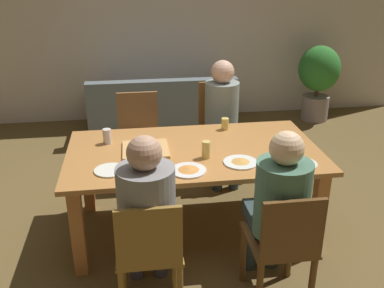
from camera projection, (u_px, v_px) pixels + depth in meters
name	position (u px, v px, depth m)	size (l,w,h in m)	color
ground_plane	(194.00, 228.00, 3.77)	(20.00, 20.00, 0.00)	brown
back_wall	(162.00, 15.00, 5.95)	(7.11, 0.12, 2.88)	silver
dining_table	(194.00, 162.00, 3.52)	(2.00, 1.10, 0.74)	#BA7B3F
chair_0	(149.00, 253.00, 2.65)	(0.41, 0.40, 0.87)	olive
person_0	(147.00, 209.00, 2.69)	(0.35, 0.55, 1.23)	#423E4E
chair_1	(219.00, 125.00, 4.55)	(0.42, 0.46, 0.98)	brown
person_1	(223.00, 112.00, 4.34)	(0.34, 0.50, 1.24)	#2E3E44
chair_2	(283.00, 246.00, 2.74)	(0.40, 0.45, 0.88)	brown
person_2	(278.00, 201.00, 2.78)	(0.34, 0.56, 1.22)	#2E3E40
chair_3	(139.00, 133.00, 4.46)	(0.44, 0.44, 0.90)	brown
pizza_box_0	(146.00, 149.00, 3.46)	(0.36, 0.36, 0.02)	tan
plate_0	(188.00, 170.00, 3.13)	(0.26, 0.26, 0.03)	white
plate_1	(301.00, 163.00, 3.23)	(0.23, 0.23, 0.03)	white
plate_2	(110.00, 170.00, 3.13)	(0.23, 0.23, 0.01)	white
plate_3	(240.00, 162.00, 3.25)	(0.26, 0.26, 0.03)	white
drinking_glass_0	(225.00, 124.00, 3.88)	(0.07, 0.07, 0.10)	#DFC560
drinking_glass_1	(206.00, 150.00, 3.32)	(0.07, 0.07, 0.14)	#E1C161
drinking_glass_2	(107.00, 136.00, 3.58)	(0.07, 0.07, 0.12)	silver
couch	(162.00, 112.00, 5.74)	(1.85, 0.80, 0.78)	slate
potted_plant	(318.00, 76.00, 6.08)	(0.57, 0.57, 1.05)	gray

